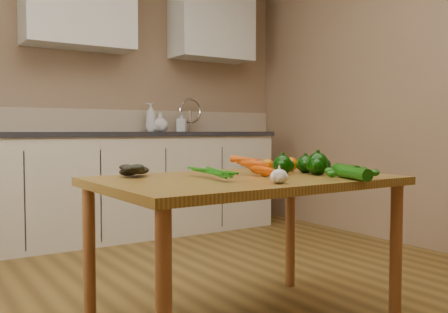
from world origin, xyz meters
name	(u,v)px	position (x,y,z in m)	size (l,w,h in m)	color
room	(234,61)	(0.00, 0.17, 1.25)	(4.04, 5.04, 2.64)	brown
counter_run	(122,183)	(0.21, 2.19, 0.46)	(2.84, 0.64, 1.14)	beige
upper_cabinets	(147,14)	(0.51, 2.32, 1.95)	(2.15, 0.35, 0.70)	silver
table	(245,194)	(-0.07, -0.02, 0.62)	(1.32, 0.86, 0.70)	olive
soap_bottle_a	(151,117)	(0.56, 2.34, 1.03)	(0.10, 0.10, 0.26)	silver
soap_bottle_b	(182,122)	(0.86, 2.31, 0.99)	(0.08, 0.08, 0.18)	silver
soap_bottle_c	(161,122)	(0.64, 2.30, 0.99)	(0.14, 0.14, 0.18)	silver
carrot_bunch	(244,170)	(-0.08, -0.02, 0.73)	(0.24, 0.19, 0.07)	#DD4D05
leafy_greens	(138,166)	(-0.47, 0.25, 0.75)	(0.19, 0.17, 0.09)	black
garlic_bulb	(279,176)	(-0.13, -0.33, 0.73)	(0.07, 0.07, 0.06)	silver
pepper_a	(283,165)	(0.16, -0.01, 0.75)	(0.09, 0.09, 0.09)	#053002
pepper_b	(306,164)	(0.30, -0.01, 0.74)	(0.08, 0.08, 0.08)	#053002
pepper_c	(318,164)	(0.27, -0.13, 0.75)	(0.10, 0.10, 0.10)	#053002
tomato_a	(256,167)	(0.10, 0.13, 0.73)	(0.07, 0.07, 0.06)	#850D02
tomato_b	(267,165)	(0.21, 0.18, 0.73)	(0.07, 0.07, 0.06)	#BB5904
tomato_c	(290,164)	(0.30, 0.10, 0.74)	(0.08, 0.08, 0.07)	#BB5904
zucchini_a	(346,171)	(0.31, -0.27, 0.73)	(0.06, 0.06, 0.17)	#0C4607
zucchini_b	(354,173)	(0.24, -0.38, 0.73)	(0.05, 0.05, 0.21)	#0C4607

